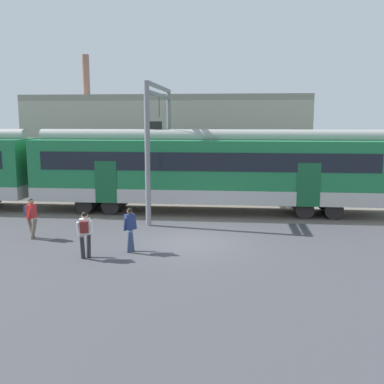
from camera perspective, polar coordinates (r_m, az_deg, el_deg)
ground_plane at (r=17.96m, az=-0.12°, el=-6.41°), size 160.00×160.00×0.00m
track_bed at (r=26.71m, az=-22.37°, el=-1.90°), size 80.00×4.40×0.01m
pedestrian_red at (r=19.45m, az=-19.76°, el=-2.75°), size 0.61×0.61×1.67m
pedestrian_white at (r=16.17m, az=-13.44°, el=-4.82°), size 0.54×0.69×1.67m
pedestrian_navy at (r=16.63m, az=-7.86°, el=-4.35°), size 0.49×0.71×1.67m
catenary_gantry at (r=23.43m, az=-4.16°, el=7.91°), size 0.24×6.64×6.53m
background_building at (r=31.27m, az=-3.12°, el=6.23°), size 18.83×5.00×9.20m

